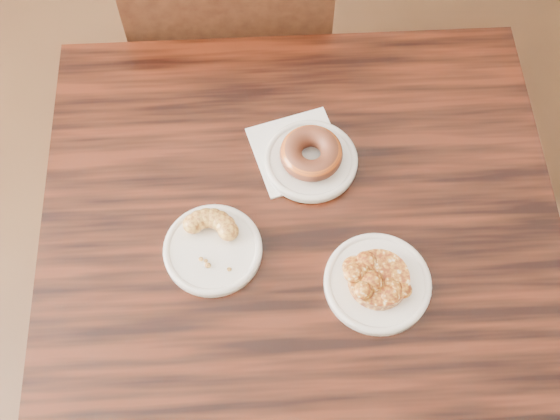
{
  "coord_description": "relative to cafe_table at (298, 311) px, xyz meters",
  "views": [
    {
      "loc": [
        -0.24,
        -0.64,
        1.85
      ],
      "look_at": [
        -0.17,
        -0.11,
        0.8
      ],
      "focal_mm": 45.0,
      "sensor_mm": 36.0,
      "label": 1
    }
  ],
  "objects": [
    {
      "name": "plate_donut",
      "position": [
        0.04,
        0.15,
        0.38
      ],
      "size": [
        0.17,
        0.17,
        0.01
      ],
      "primitive_type": "cylinder",
      "color": "white",
      "rests_on": "napkin"
    },
    {
      "name": "apple_fritter",
      "position": [
        0.11,
        -0.1,
        0.4
      ],
      "size": [
        0.14,
        0.14,
        0.03
      ],
      "primitive_type": null,
      "color": "#451507",
      "rests_on": "plate_fritter"
    },
    {
      "name": "cafe_table",
      "position": [
        0.0,
        0.0,
        0.0
      ],
      "size": [
        0.98,
        0.98,
        0.75
      ],
      "primitive_type": "cube",
      "rotation": [
        0.0,
        0.0,
        -0.08
      ],
      "color": "black",
      "rests_on": "floor"
    },
    {
      "name": "glazed_donut",
      "position": [
        0.04,
        0.15,
        0.41
      ],
      "size": [
        0.11,
        0.11,
        0.04
      ],
      "primitive_type": "torus",
      "color": "#914215",
      "rests_on": "plate_donut"
    },
    {
      "name": "napkin",
      "position": [
        0.02,
        0.18,
        0.38
      ],
      "size": [
        0.18,
        0.18,
        0.0
      ],
      "primitive_type": "cube",
      "rotation": [
        0.0,
        0.0,
        0.19
      ],
      "color": "white",
      "rests_on": "cafe_table"
    },
    {
      "name": "plate_fritter",
      "position": [
        0.11,
        -0.1,
        0.38
      ],
      "size": [
        0.18,
        0.18,
        0.01
      ],
      "primitive_type": "cylinder",
      "color": "white",
      "rests_on": "cafe_table"
    },
    {
      "name": "plate_cruller",
      "position": [
        -0.15,
        -0.0,
        0.38
      ],
      "size": [
        0.17,
        0.17,
        0.01
      ],
      "primitive_type": "cylinder",
      "color": "white",
      "rests_on": "cafe_table"
    },
    {
      "name": "cruller_fragment",
      "position": [
        -0.15,
        -0.0,
        0.4
      ],
      "size": [
        0.12,
        0.12,
        0.03
      ],
      "primitive_type": null,
      "color": "brown",
      "rests_on": "plate_cruller"
    },
    {
      "name": "chair_far",
      "position": [
        -0.07,
        0.71,
        0.08
      ],
      "size": [
        0.48,
        0.48,
        0.9
      ],
      "primitive_type": null,
      "rotation": [
        0.0,
        0.0,
        3.12
      ],
      "color": "black",
      "rests_on": "floor"
    },
    {
      "name": "floor",
      "position": [
        0.14,
        0.15,
        -0.38
      ],
      "size": [
        5.0,
        5.0,
        0.0
      ],
      "primitive_type": "plane",
      "color": "black",
      "rests_on": "ground"
    }
  ]
}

